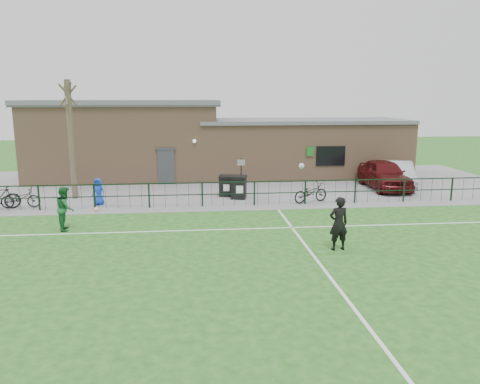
{
  "coord_description": "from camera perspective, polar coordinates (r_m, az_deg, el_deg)",
  "views": [
    {
      "loc": [
        -1.92,
        -13.82,
        5.17
      ],
      "look_at": [
        0.0,
        5.0,
        1.3
      ],
      "focal_mm": 35.0,
      "sensor_mm": 36.0,
      "label": 1
    }
  ],
  "objects": [
    {
      "name": "bicycle_c",
      "position": [
        24.28,
        -25.19,
        -0.67
      ],
      "size": [
        1.81,
        0.72,
        0.93
      ],
      "primitive_type": "imported",
      "rotation": [
        0.0,
        0.0,
        1.63
      ],
      "color": "black",
      "rests_on": "paving_strip"
    },
    {
      "name": "sign_post",
      "position": [
        24.66,
        0.14,
        1.87
      ],
      "size": [
        0.08,
        0.08,
        2.0
      ],
      "primitive_type": "cylinder",
      "rotation": [
        0.0,
        0.0,
        0.34
      ],
      "color": "black",
      "rests_on": "paving_strip"
    },
    {
      "name": "bicycle_e",
      "position": [
        23.35,
        8.6,
        -0.06
      ],
      "size": [
        2.01,
        1.31,
        1.0
      ],
      "primitive_type": "imported",
      "rotation": [
        0.0,
        0.0,
        1.95
      ],
      "color": "black",
      "rests_on": "paving_strip"
    },
    {
      "name": "clubhouse",
      "position": [
        30.48,
        -3.86,
        5.99
      ],
      "size": [
        24.25,
        5.4,
        4.96
      ],
      "color": "#9C7857",
      "rests_on": "ground"
    },
    {
      "name": "goalkeeper_kick",
      "position": [
        16.31,
        11.83,
        -3.64
      ],
      "size": [
        1.14,
        3.19,
        2.62
      ],
      "color": "black",
      "rests_on": "ground"
    },
    {
      "name": "wheelie_bin_left",
      "position": [
        24.67,
        -1.74,
        0.68
      ],
      "size": [
        0.76,
        0.84,
        0.99
      ],
      "primitive_type": "cube",
      "rotation": [
        0.0,
        0.0,
        -0.15
      ],
      "color": "black",
      "rests_on": "paving_strip"
    },
    {
      "name": "ground",
      "position": [
        14.88,
        1.97,
        -8.78
      ],
      "size": [
        90.0,
        90.0,
        0.0
      ],
      "primitive_type": "plane",
      "color": "#21581A",
      "rests_on": "ground"
    },
    {
      "name": "paving_strip",
      "position": [
        27.87,
        -1.77,
        0.89
      ],
      "size": [
        34.0,
        13.0,
        0.02
      ],
      "primitive_type": "cube",
      "color": "slate",
      "rests_on": "ground"
    },
    {
      "name": "spectator_child",
      "position": [
        23.52,
        -16.87,
        0.04
      ],
      "size": [
        0.74,
        0.59,
        1.31
      ],
      "primitive_type": "imported",
      "rotation": [
        0.0,
        0.0,
        -0.31
      ],
      "color": "blue",
      "rests_on": "paving_strip"
    },
    {
      "name": "pitch_line_perp",
      "position": [
        15.27,
        9.51,
        -8.39
      ],
      "size": [
        0.1,
        16.0,
        0.01
      ],
      "primitive_type": "cube",
      "color": "white",
      "rests_on": "ground"
    },
    {
      "name": "outfield_player",
      "position": [
        19.61,
        -20.52,
        -1.88
      ],
      "size": [
        0.79,
        0.94,
        1.73
      ],
      "primitive_type": "imported",
      "rotation": [
        0.0,
        0.0,
        1.75
      ],
      "color": "#1B5E2D",
      "rests_on": "ground"
    },
    {
      "name": "car_maroon",
      "position": [
        27.79,
        17.17,
        2.08
      ],
      "size": [
        2.11,
        4.89,
        1.64
      ],
      "primitive_type": "imported",
      "rotation": [
        0.0,
        0.0,
        -0.04
      ],
      "color": "#4B0D0F",
      "rests_on": "paving_strip"
    },
    {
      "name": "pitch_line_mid",
      "position": [
        18.65,
        0.31,
        -4.52
      ],
      "size": [
        28.0,
        0.1,
        0.01
      ],
      "primitive_type": "cube",
      "color": "white",
      "rests_on": "ground"
    },
    {
      "name": "wheelie_bin_right",
      "position": [
        24.01,
        -0.15,
        0.5
      ],
      "size": [
        0.89,
        0.96,
        1.09
      ],
      "primitive_type": "cube",
      "rotation": [
        0.0,
        0.0,
        -0.23
      ],
      "color": "black",
      "rests_on": "paving_strip"
    },
    {
      "name": "bare_tree",
      "position": [
        25.17,
        -19.89,
        5.93
      ],
      "size": [
        0.3,
        0.3,
        6.0
      ],
      "primitive_type": "cylinder",
      "color": "#4C3D2E",
      "rests_on": "ground"
    },
    {
      "name": "car_silver",
      "position": [
        28.58,
        18.68,
        2.07
      ],
      "size": [
        2.79,
        4.74,
        1.48
      ],
      "primitive_type": "imported",
      "rotation": [
        0.0,
        0.0,
        -0.29
      ],
      "color": "#A7A9AF",
      "rests_on": "paving_strip"
    },
    {
      "name": "pitch_line_touch",
      "position": [
        22.31,
        -0.73,
        -1.83
      ],
      "size": [
        28.0,
        0.1,
        0.01
      ],
      "primitive_type": "cube",
      "color": "white",
      "rests_on": "ground"
    },
    {
      "name": "perimeter_fence",
      "position": [
        22.38,
        -0.78,
        -0.22
      ],
      "size": [
        28.0,
        0.1,
        1.2
      ],
      "primitive_type": "cube",
      "color": "black",
      "rests_on": "ground"
    },
    {
      "name": "ball_ground",
      "position": [
        22.37,
        -17.11,
        -2.04
      ],
      "size": [
        0.22,
        0.22,
        0.22
      ],
      "primitive_type": "sphere",
      "color": "white",
      "rests_on": "ground"
    }
  ]
}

